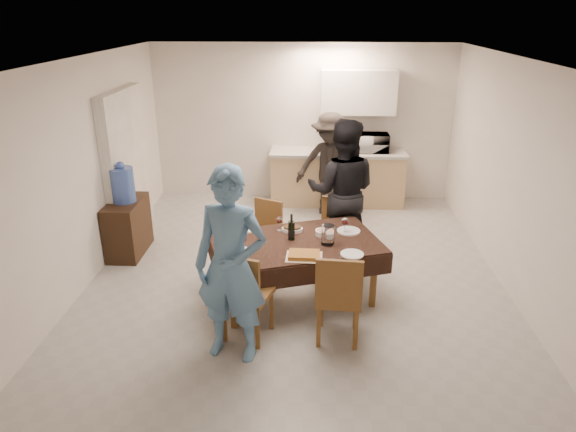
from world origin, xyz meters
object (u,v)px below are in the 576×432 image
(dining_table, at_px, (296,244))
(person_far, at_px, (342,192))
(person_near, at_px, (231,266))
(person_kitchen, at_px, (330,164))
(microwave, at_px, (372,143))
(console, at_px, (128,227))
(savoury_tart, at_px, (304,255))
(wine_bottle, at_px, (291,227))
(water_pitcher, at_px, (328,235))
(water_jug, at_px, (123,185))

(dining_table, xyz_separation_m, person_far, (0.55, 1.05, 0.26))
(person_near, height_order, person_kitchen, person_near)
(dining_table, bearing_deg, microwave, 52.04)
(console, height_order, microwave, microwave)
(dining_table, height_order, person_far, person_far)
(savoury_tart, height_order, microwave, microwave)
(savoury_tart, relative_size, person_far, 0.20)
(wine_bottle, height_order, person_far, person_far)
(water_pitcher, distance_m, savoury_tart, 0.42)
(person_near, distance_m, person_kitchen, 3.88)
(savoury_tart, xyz_separation_m, person_far, (0.45, 1.43, 0.20))
(console, bearing_deg, water_jug, 0.00)
(console, height_order, person_kitchen, person_kitchen)
(person_near, bearing_deg, console, 141.30)
(person_near, bearing_deg, wine_bottle, 77.42)
(water_pitcher, bearing_deg, console, 157.07)
(dining_table, height_order, person_kitchen, person_kitchen)
(console, bearing_deg, person_kitchen, 30.78)
(water_jug, xyz_separation_m, person_near, (1.74, -2.12, -0.03))
(water_jug, xyz_separation_m, water_pitcher, (2.64, -1.12, -0.15))
(microwave, height_order, person_kitchen, person_kitchen)
(person_near, xyz_separation_m, person_far, (1.10, 2.10, -0.01))
(savoury_tart, height_order, person_kitchen, person_kitchen)
(savoury_tart, bearing_deg, wine_bottle, 109.23)
(water_pitcher, height_order, person_far, person_far)
(microwave, bearing_deg, person_far, 74.31)
(water_pitcher, height_order, savoury_tart, water_pitcher)
(console, relative_size, person_kitchen, 0.49)
(wine_bottle, distance_m, person_far, 1.17)
(person_near, bearing_deg, person_kitchen, 87.03)
(wine_bottle, distance_m, microwave, 3.32)
(microwave, bearing_deg, water_jug, 31.21)
(wine_bottle, bearing_deg, savoury_tart, -70.77)
(water_jug, xyz_separation_m, person_kitchen, (2.73, 1.63, -0.16))
(dining_table, distance_m, console, 2.55)
(wine_bottle, height_order, savoury_tart, wine_bottle)
(console, bearing_deg, water_pitcher, -22.93)
(microwave, bearing_deg, person_near, 68.07)
(console, xyz_separation_m, person_far, (2.84, -0.02, 0.56))
(microwave, xyz_separation_m, person_far, (-0.59, -2.10, -0.12))
(microwave, distance_m, person_near, 4.52)
(wine_bottle, relative_size, microwave, 0.57)
(savoury_tart, bearing_deg, dining_table, 104.74)
(savoury_tart, bearing_deg, person_kitchen, 83.65)
(savoury_tart, height_order, person_near, person_near)
(savoury_tart, bearing_deg, console, 148.82)
(water_jug, bearing_deg, wine_bottle, -24.41)
(wine_bottle, bearing_deg, microwave, 68.99)
(console, distance_m, water_jug, 0.60)
(water_jug, height_order, person_near, person_near)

